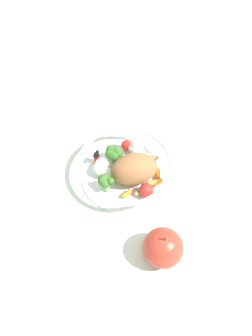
% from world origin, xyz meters
% --- Properties ---
extents(ground_plane, '(2.40, 2.40, 0.00)m').
position_xyz_m(ground_plane, '(0.00, 0.00, 0.00)').
color(ground_plane, silver).
extents(food_container, '(0.21, 0.21, 0.08)m').
position_xyz_m(food_container, '(-0.00, -0.00, 0.03)').
color(food_container, white).
rests_on(food_container, ground_plane).
extents(loose_apple, '(0.08, 0.08, 0.09)m').
position_xyz_m(loose_apple, '(-0.06, 0.19, 0.04)').
color(loose_apple, '#BC3828').
rests_on(loose_apple, ground_plane).
extents(folded_napkin, '(0.18, 0.17, 0.01)m').
position_xyz_m(folded_napkin, '(0.13, -0.21, 0.00)').
color(folded_napkin, white).
rests_on(folded_napkin, ground_plane).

